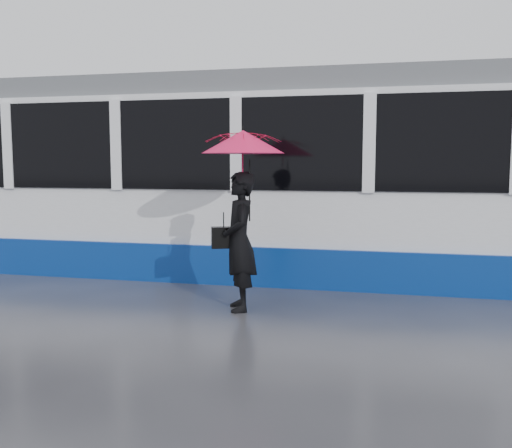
# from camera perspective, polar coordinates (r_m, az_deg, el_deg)

# --- Properties ---
(ground) EXTENTS (90.00, 90.00, 0.00)m
(ground) POSITION_cam_1_polar(r_m,az_deg,el_deg) (7.84, -5.09, -8.04)
(ground) COLOR #2C2C31
(ground) RESTS_ON ground
(rails) EXTENTS (34.00, 1.51, 0.02)m
(rails) POSITION_cam_1_polar(r_m,az_deg,el_deg) (10.18, -0.63, -4.65)
(rails) COLOR #3F3D38
(rails) RESTS_ON ground
(tram) EXTENTS (26.00, 2.56, 3.35)m
(tram) POSITION_cam_1_polar(r_m,az_deg,el_deg) (10.44, -8.18, 4.55)
(tram) COLOR white
(tram) RESTS_ON ground
(woman) EXTENTS (0.65, 0.77, 1.80)m
(woman) POSITION_cam_1_polar(r_m,az_deg,el_deg) (7.39, -1.66, -1.76)
(woman) COLOR black
(woman) RESTS_ON ground
(umbrella) EXTENTS (1.38, 1.38, 1.22)m
(umbrella) POSITION_cam_1_polar(r_m,az_deg,el_deg) (7.30, -1.30, 6.61)
(umbrella) COLOR #E51384
(umbrella) RESTS_ON ground
(handbag) EXTENTS (0.35, 0.25, 0.46)m
(handbag) POSITION_cam_1_polar(r_m,az_deg,el_deg) (7.46, -3.25, -1.35)
(handbag) COLOR black
(handbag) RESTS_ON ground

